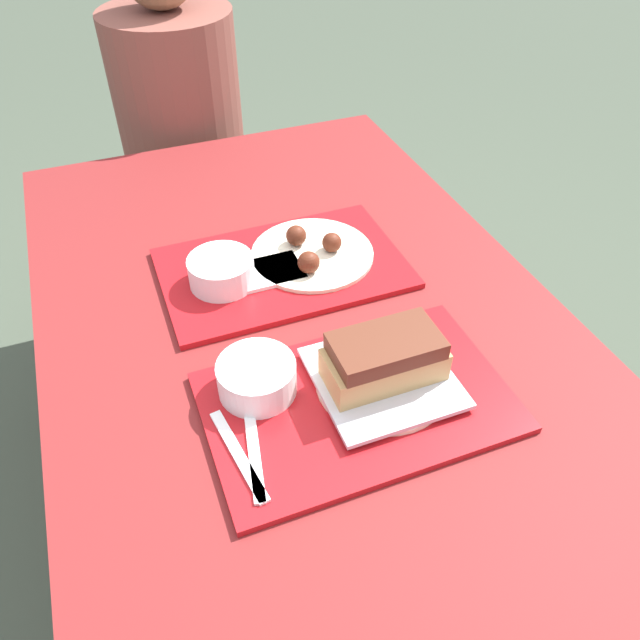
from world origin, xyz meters
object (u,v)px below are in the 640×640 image
at_px(tray_near, 357,402).
at_px(person_seated_across, 178,101).
at_px(wings_plate_far, 312,252).
at_px(bowl_coleslaw_near, 257,376).
at_px(brisket_sandwich_plate, 384,366).
at_px(bowl_coleslaw_far, 221,270).
at_px(tray_far, 283,268).

height_order(tray_near, person_seated_across, person_seated_across).
height_order(tray_near, wings_plate_far, wings_plate_far).
distance_m(bowl_coleslaw_near, brisket_sandwich_plate, 0.19).
bearing_deg(bowl_coleslaw_far, tray_near, -71.26).
xyz_separation_m(tray_near, bowl_coleslaw_near, (-0.13, 0.07, 0.04)).
height_order(tray_near, brisket_sandwich_plate, brisket_sandwich_plate).
distance_m(wings_plate_far, person_seated_across, 0.80).
xyz_separation_m(brisket_sandwich_plate, wings_plate_far, (0.01, 0.34, -0.03)).
height_order(bowl_coleslaw_near, bowl_coleslaw_far, same).
bearing_deg(brisket_sandwich_plate, bowl_coleslaw_far, 116.94).
bearing_deg(bowl_coleslaw_near, tray_far, 64.40).
height_order(brisket_sandwich_plate, bowl_coleslaw_far, brisket_sandwich_plate).
relative_size(brisket_sandwich_plate, person_seated_across, 0.29).
xyz_separation_m(wings_plate_far, person_seated_across, (-0.10, 0.79, 0.00)).
bearing_deg(wings_plate_far, bowl_coleslaw_far, -174.86).
height_order(bowl_coleslaw_near, person_seated_across, person_seated_across).
relative_size(tray_far, brisket_sandwich_plate, 2.20).
bearing_deg(person_seated_across, bowl_coleslaw_far, -95.93).
distance_m(tray_near, person_seated_across, 1.15).
distance_m(tray_far, bowl_coleslaw_far, 0.12).
bearing_deg(bowl_coleslaw_far, person_seated_across, 84.07).
bearing_deg(tray_near, person_seated_across, 91.64).
bearing_deg(bowl_coleslaw_far, tray_far, 4.20).
distance_m(tray_far, brisket_sandwich_plate, 0.34).
bearing_deg(brisket_sandwich_plate, bowl_coleslaw_near, 162.96).
relative_size(brisket_sandwich_plate, wings_plate_far, 0.87).
relative_size(tray_near, bowl_coleslaw_near, 3.80).
bearing_deg(person_seated_across, wings_plate_far, -83.07).
relative_size(bowl_coleslaw_near, brisket_sandwich_plate, 0.58).
xyz_separation_m(tray_far, brisket_sandwich_plate, (0.05, -0.34, 0.04)).
xyz_separation_m(brisket_sandwich_plate, person_seated_across, (-0.08, 1.14, -0.03)).
bearing_deg(tray_near, bowl_coleslaw_far, 108.74).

